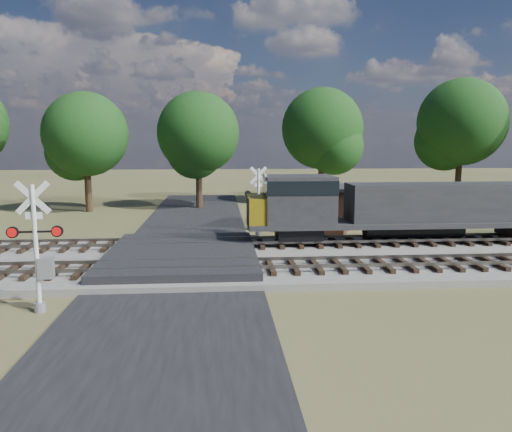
{
  "coord_description": "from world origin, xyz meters",
  "views": [
    {
      "loc": [
        1.79,
        -22.94,
        5.79
      ],
      "look_at": [
        3.67,
        2.0,
        2.01
      ],
      "focal_mm": 35.0,
      "sensor_mm": 36.0,
      "label": 1
    }
  ],
  "objects": [
    {
      "name": "crossing_signal_near",
      "position": [
        -4.25,
        -6.06,
        1.87
      ],
      "size": [
        1.81,
        0.39,
        4.5
      ],
      "rotation": [
        0.0,
        0.0,
        0.07
      ],
      "color": "silver",
      "rests_on": "ground"
    },
    {
      "name": "ground",
      "position": [
        0.0,
        0.0,
        0.0
      ],
      "size": [
        160.0,
        160.0,
        0.0
      ],
      "primitive_type": "plane",
      "color": "#484B28",
      "rests_on": "ground"
    },
    {
      "name": "ballast_bed",
      "position": [
        10.0,
        0.5,
        0.15
      ],
      "size": [
        140.0,
        10.0,
        0.3
      ],
      "primitive_type": "cube",
      "color": "gray",
      "rests_on": "ground"
    },
    {
      "name": "crossing_panel",
      "position": [
        0.0,
        0.5,
        0.32
      ],
      "size": [
        7.0,
        9.0,
        0.62
      ],
      "primitive_type": "cube",
      "color": "#262628",
      "rests_on": "ground"
    },
    {
      "name": "road",
      "position": [
        0.0,
        0.0,
        0.04
      ],
      "size": [
        7.0,
        60.0,
        0.08
      ],
      "primitive_type": "cube",
      "color": "black",
      "rests_on": "ground"
    },
    {
      "name": "treeline",
      "position": [
        7.46,
        21.06,
        6.85
      ],
      "size": [
        84.31,
        11.33,
        11.54
      ],
      "color": "black",
      "rests_on": "ground"
    },
    {
      "name": "track_far",
      "position": [
        3.12,
        3.0,
        0.41
      ],
      "size": [
        140.0,
        2.6,
        0.33
      ],
      "color": "black",
      "rests_on": "ballast_bed"
    },
    {
      "name": "crossing_signal_far",
      "position": [
        4.11,
        7.02,
        1.77
      ],
      "size": [
        1.71,
        0.43,
        4.27
      ],
      "rotation": [
        0.0,
        0.0,
        3.31
      ],
      "color": "silver",
      "rests_on": "ground"
    },
    {
      "name": "equipment_shed",
      "position": [
        8.33,
        8.93,
        1.48
      ],
      "size": [
        5.66,
        5.66,
        2.93
      ],
      "rotation": [
        0.0,
        0.0,
        -0.42
      ],
      "color": "#41261C",
      "rests_on": "ground"
    },
    {
      "name": "track_near",
      "position": [
        3.12,
        -2.0,
        0.41
      ],
      "size": [
        140.0,
        2.6,
        0.33
      ],
      "color": "black",
      "rests_on": "ballast_bed"
    }
  ]
}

